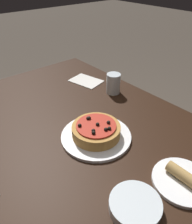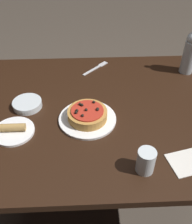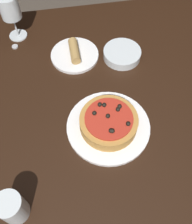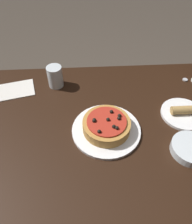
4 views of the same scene
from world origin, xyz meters
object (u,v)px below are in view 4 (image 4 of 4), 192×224
Objects in this scene: dining_table at (93,160)px; side_plate at (183,113)px; water_cup at (55,77)px; pizza at (107,125)px; bottle_cap at (185,80)px; dinner_plate at (106,130)px; side_bowl at (191,149)px.

side_plate is (0.38, 0.14, 0.10)m from dining_table.
water_cup is (-0.16, 0.37, 0.14)m from dining_table.
dining_table is 0.15m from pizza.
bottle_cap is at bearing 68.74° from side_plate.
pizza reaches higher than dinner_plate.
water_cup is at bearing 157.29° from side_plate.
side_bowl is 5.95× the size of bottle_cap.
side_plate is at bearing 11.47° from pizza.
side_plate is at bearing 79.07° from side_bowl.
dinner_plate is 0.37m from water_cup.
pizza is (0.00, -0.00, 0.03)m from dinner_plate.
side_bowl is 0.42m from bottle_cap.
dining_table is at bearing -125.81° from pizza.
water_cup reaches higher than dinner_plate.
pizza is 1.80× the size of water_cup.
pizza is 7.63× the size of bottle_cap.
side_plate reaches higher than side_bowl.
pizza reaches higher than side_bowl.
side_plate reaches higher than bottle_cap.
side_bowl is at bearing -100.93° from side_plate.
dinner_plate is at bearing -168.55° from side_plate.
bottle_cap is (0.47, 0.37, 0.09)m from dining_table.
side_plate is at bearing 20.49° from dining_table.
bottle_cap is at bearing 35.17° from pizza.
side_plate is at bearing 11.45° from dinner_plate.
dining_table is at bearing 174.40° from side_bowl.
water_cup is 0.56× the size of side_plate.
water_cup reaches higher than side_bowl.
pizza is (0.06, 0.08, 0.12)m from dining_table.
dining_table is at bearing -159.51° from side_plate.
side_plate reaches higher than dinner_plate.
dining_table is 7.49× the size of side_plate.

